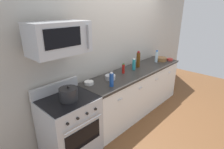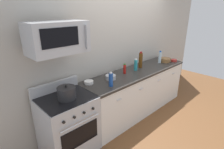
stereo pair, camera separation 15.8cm
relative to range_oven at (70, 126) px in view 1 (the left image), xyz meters
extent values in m
plane|color=brown|center=(1.64, 0.00, -0.47)|extent=(6.74, 6.74, 0.00)
cube|color=#B7B2A8|center=(1.64, 0.41, 0.88)|extent=(5.62, 0.10, 2.70)
cube|color=white|center=(1.64, 0.00, -0.03)|extent=(2.50, 0.62, 0.88)
cube|color=#2D2B28|center=(1.64, 0.00, 0.43)|extent=(2.53, 0.65, 0.04)
cube|color=black|center=(1.64, -0.28, -0.42)|extent=(2.50, 0.02, 0.10)
cylinder|color=silver|center=(0.76, -0.33, 0.25)|extent=(0.10, 0.02, 0.02)
cylinder|color=silver|center=(1.35, -0.33, 0.25)|extent=(0.10, 0.02, 0.02)
cylinder|color=silver|center=(1.93, -0.33, 0.25)|extent=(0.10, 0.02, 0.02)
cylinder|color=silver|center=(2.51, -0.33, 0.25)|extent=(0.10, 0.02, 0.02)
cube|color=#B7BABF|center=(0.00, 0.00, -0.01)|extent=(0.76, 0.64, 0.91)
cube|color=black|center=(0.00, -0.33, -0.02)|extent=(0.58, 0.01, 0.30)
cylinder|color=#B7BABF|center=(0.00, -0.36, 0.21)|extent=(0.61, 0.02, 0.02)
cube|color=#B7BABF|center=(0.00, 0.29, 0.52)|extent=(0.76, 0.06, 0.16)
cube|color=black|center=(0.00, 0.00, 0.45)|extent=(0.73, 0.61, 0.01)
cylinder|color=black|center=(-0.23, -0.34, 0.32)|extent=(0.04, 0.02, 0.04)
cylinder|color=black|center=(-0.08, -0.34, 0.32)|extent=(0.04, 0.02, 0.04)
cylinder|color=black|center=(0.08, -0.34, 0.32)|extent=(0.04, 0.02, 0.04)
cylinder|color=black|center=(0.23, -0.34, 0.32)|extent=(0.04, 0.02, 0.04)
cube|color=#B7BABF|center=(0.00, 0.05, 1.28)|extent=(0.74, 0.40, 0.40)
cube|color=black|center=(-0.06, -0.16, 1.31)|extent=(0.48, 0.01, 0.22)
cube|color=#B7BABF|center=(0.30, -0.17, 1.28)|extent=(0.02, 0.04, 0.30)
cylinder|color=#1E4CA5|center=(0.73, -0.17, 0.56)|extent=(0.07, 0.07, 0.22)
cylinder|color=silver|center=(0.73, -0.17, 0.68)|extent=(0.04, 0.04, 0.02)
cylinder|color=#59330F|center=(1.83, 0.09, 0.60)|extent=(0.08, 0.08, 0.31)
cylinder|color=maroon|center=(1.83, 0.09, 0.77)|extent=(0.05, 0.05, 0.03)
cylinder|color=teal|center=(1.62, 0.05, 0.56)|extent=(0.07, 0.07, 0.21)
cylinder|color=white|center=(1.62, 0.05, 0.68)|extent=(0.04, 0.04, 0.02)
cylinder|color=silver|center=(2.41, 0.00, 0.58)|extent=(0.07, 0.07, 0.25)
cylinder|color=blue|center=(2.41, 0.00, 0.71)|extent=(0.04, 0.04, 0.03)
cylinder|color=#B21914|center=(1.33, 0.08, 0.54)|extent=(0.05, 0.05, 0.17)
cylinder|color=#19721E|center=(1.33, 0.08, 0.63)|extent=(0.03, 0.03, 0.02)
cylinder|color=#B72D28|center=(2.76, -0.17, 0.47)|extent=(0.13, 0.13, 0.05)
torus|color=#B72D28|center=(2.76, -0.17, 0.49)|extent=(0.13, 0.13, 0.01)
cylinder|color=#B72D28|center=(2.76, -0.17, 0.45)|extent=(0.07, 0.07, 0.01)
cylinder|color=#B2B5BA|center=(0.93, 0.05, 0.49)|extent=(0.18, 0.18, 0.07)
torus|color=#B2B5BA|center=(0.93, 0.05, 0.52)|extent=(0.18, 0.18, 0.01)
cylinder|color=#B2B5BA|center=(0.93, 0.05, 0.46)|extent=(0.10, 0.10, 0.01)
cylinder|color=brown|center=(2.58, -0.04, 0.49)|extent=(0.25, 0.25, 0.09)
torus|color=brown|center=(2.58, -0.04, 0.53)|extent=(0.25, 0.25, 0.01)
cylinder|color=brown|center=(2.58, -0.04, 0.46)|extent=(0.13, 0.13, 0.01)
cylinder|color=white|center=(0.53, 0.16, 0.48)|extent=(0.15, 0.15, 0.05)
torus|color=white|center=(0.53, 0.16, 0.50)|extent=(0.15, 0.15, 0.01)
cylinder|color=white|center=(0.53, 0.16, 0.45)|extent=(0.08, 0.08, 0.01)
cylinder|color=#262628|center=(0.00, -0.05, 0.54)|extent=(0.25, 0.25, 0.17)
sphere|color=black|center=(0.00, -0.05, 0.64)|extent=(0.04, 0.04, 0.04)
camera|label=1|loc=(-1.19, -1.96, 1.64)|focal=28.69mm
camera|label=2|loc=(-1.08, -2.07, 1.64)|focal=28.69mm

